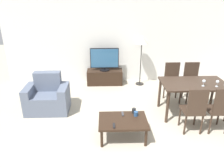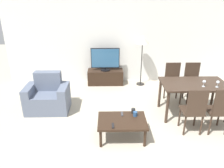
# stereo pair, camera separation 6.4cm
# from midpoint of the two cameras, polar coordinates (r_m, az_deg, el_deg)

# --- Properties ---
(ground_plane) EXTENTS (18.00, 18.00, 0.00)m
(ground_plane) POSITION_cam_midpoint_polar(r_m,az_deg,el_deg) (3.82, 7.29, -19.98)
(ground_plane) COLOR #B2A893
(wall_back) EXTENTS (7.08, 0.06, 2.70)m
(wall_back) POSITION_cam_midpoint_polar(r_m,az_deg,el_deg) (6.61, 2.91, 12.00)
(wall_back) COLOR white
(wall_back) RESTS_ON ground_plane
(armchair) EXTENTS (0.97, 0.65, 0.89)m
(armchair) POSITION_cam_midpoint_polar(r_m,az_deg,el_deg) (5.31, -16.81, -3.49)
(armchair) COLOR slate
(armchair) RESTS_ON ground_plane
(tv_stand) EXTENTS (1.05, 0.42, 0.44)m
(tv_stand) POSITION_cam_midpoint_polar(r_m,az_deg,el_deg) (6.62, -2.19, 1.85)
(tv_stand) COLOR black
(tv_stand) RESTS_ON ground_plane
(tv) EXTENTS (0.84, 0.29, 0.67)m
(tv) POSITION_cam_midpoint_polar(r_m,az_deg,el_deg) (6.44, -2.26, 6.46)
(tv) COLOR black
(tv) RESTS_ON tv_stand
(coffee_table) EXTENTS (0.90, 0.64, 0.39)m
(coffee_table) POSITION_cam_midpoint_polar(r_m,az_deg,el_deg) (4.15, 2.42, -9.88)
(coffee_table) COLOR black
(coffee_table) RESTS_ON ground_plane
(dining_table) EXTENTS (1.41, 0.82, 0.76)m
(dining_table) POSITION_cam_midpoint_polar(r_m,az_deg,el_deg) (5.11, 20.20, -0.63)
(dining_table) COLOR #38281E
(dining_table) RESTS_ON ground_plane
(dining_chair_near) EXTENTS (0.40, 0.40, 0.97)m
(dining_chair_near) POSITION_cam_midpoint_polar(r_m,az_deg,el_deg) (4.47, 20.30, -5.99)
(dining_chair_near) COLOR #38281E
(dining_chair_near) RESTS_ON ground_plane
(dining_chair_far) EXTENTS (0.40, 0.40, 0.97)m
(dining_chair_far) POSITION_cam_midpoint_polar(r_m,az_deg,el_deg) (5.87, 19.77, 0.99)
(dining_chair_far) COLOR #38281E
(dining_chair_far) RESTS_ON ground_plane
(dining_chair_near_right) EXTENTS (0.40, 0.40, 0.97)m
(dining_chair_near_right) POSITION_cam_midpoint_polar(r_m,az_deg,el_deg) (4.68, 25.93, -5.64)
(dining_chair_near_right) COLOR #38281E
(dining_chair_near_right) RESTS_ON ground_plane
(dining_chair_far_left) EXTENTS (0.40, 0.40, 0.97)m
(dining_chair_far_left) POSITION_cam_midpoint_polar(r_m,az_deg,el_deg) (5.71, 15.17, 0.95)
(dining_chair_far_left) COLOR #38281E
(dining_chair_far_left) RESTS_ON ground_plane
(floor_lamp) EXTENTS (0.37, 0.37, 1.48)m
(floor_lamp) POSITION_cam_midpoint_polar(r_m,az_deg,el_deg) (6.33, 7.50, 10.84)
(floor_lamp) COLOR black
(floor_lamp) RESTS_ON ground_plane
(remote_primary) EXTENTS (0.04, 0.15, 0.02)m
(remote_primary) POSITION_cam_midpoint_polar(r_m,az_deg,el_deg) (3.94, 0.05, -10.82)
(remote_primary) COLOR black
(remote_primary) RESTS_ON coffee_table
(remote_secondary) EXTENTS (0.04, 0.15, 0.02)m
(remote_secondary) POSITION_cam_midpoint_polar(r_m,az_deg,el_deg) (4.29, 2.37, -7.80)
(remote_secondary) COLOR #38383D
(remote_secondary) RESTS_ON coffee_table
(cup_white_near) EXTENTS (0.08, 0.08, 0.10)m
(cup_white_near) POSITION_cam_midpoint_polar(r_m,az_deg,el_deg) (4.34, 5.31, -6.96)
(cup_white_near) COLOR black
(cup_white_near) RESTS_ON coffee_table
(cup_colored_far) EXTENTS (0.08, 0.08, 0.09)m
(cup_colored_far) POSITION_cam_midpoint_polar(r_m,az_deg,el_deg) (4.25, 5.88, -7.73)
(cup_colored_far) COLOR navy
(cup_colored_far) RESTS_ON coffee_table
(wine_glass_left) EXTENTS (0.07, 0.07, 0.15)m
(wine_glass_left) POSITION_cam_midpoint_polar(r_m,az_deg,el_deg) (5.02, 25.51, 0.47)
(wine_glass_left) COLOR silver
(wine_glass_left) RESTS_ON dining_table
(wine_glass_right) EXTENTS (0.07, 0.07, 0.15)m
(wine_glass_right) POSITION_cam_midpoint_polar(r_m,az_deg,el_deg) (4.93, 22.54, 0.60)
(wine_glass_right) COLOR silver
(wine_glass_right) RESTS_ON dining_table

